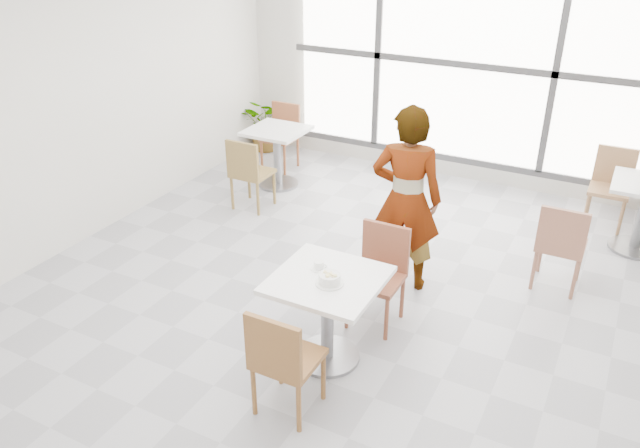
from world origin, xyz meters
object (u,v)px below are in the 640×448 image
at_px(chair_near, 282,357).
at_px(plant_left, 267,125).
at_px(main_table, 327,303).
at_px(bg_chair_right_near, 561,242).
at_px(coffee_cup, 319,266).
at_px(person, 406,200).
at_px(chair_far, 380,268).
at_px(bg_chair_left_far, 282,131).
at_px(bg_table_left, 277,149).
at_px(bg_chair_right_far, 611,182).
at_px(bg_chair_left_near, 248,170).
at_px(oatmeal_bowl, 330,279).

xyz_separation_m(chair_near, plant_left, (-2.94, 4.51, -0.11)).
xyz_separation_m(main_table, bg_chair_right_near, (1.42, 1.88, -0.02)).
height_order(coffee_cup, person, person).
xyz_separation_m(chair_far, bg_chair_right_near, (1.28, 1.19, 0.00)).
xyz_separation_m(main_table, chair_near, (0.01, -0.69, -0.02)).
bearing_deg(chair_far, bg_chair_left_far, 133.60).
xyz_separation_m(bg_table_left, plant_left, (-0.80, 1.03, -0.10)).
relative_size(bg_chair_left_far, bg_chair_right_far, 1.00).
bearing_deg(bg_chair_right_far, person, -124.83).
relative_size(bg_chair_left_far, plant_left, 1.11).
bearing_deg(chair_near, bg_chair_right_near, -118.92).
bearing_deg(bg_table_left, bg_chair_right_far, 11.80).
relative_size(chair_far, bg_chair_right_far, 1.00).
bearing_deg(plant_left, chair_near, -56.91).
xyz_separation_m(chair_near, chair_far, (0.14, 1.38, 0.00)).
height_order(bg_chair_right_near, plant_left, bg_chair_right_near).
bearing_deg(person, chair_far, 79.86).
bearing_deg(bg_chair_left_near, person, 162.32).
xyz_separation_m(person, bg_table_left, (-2.25, 1.47, -0.39)).
xyz_separation_m(bg_chair_right_near, bg_chair_right_far, (0.27, 1.71, 0.00)).
xyz_separation_m(chair_far, plant_left, (-3.08, 3.13, -0.11)).
bearing_deg(coffee_cup, bg_chair_left_far, 124.88).
relative_size(chair_far, plant_left, 1.11).
xyz_separation_m(oatmeal_bowl, bg_chair_left_far, (-2.46, 3.44, -0.29)).
bearing_deg(chair_near, oatmeal_bowl, -94.09).
bearing_deg(bg_chair_right_far, bg_table_left, -168.20).
xyz_separation_m(chair_near, bg_chair_right_far, (1.69, 4.28, 0.00)).
bearing_deg(main_table, bg_table_left, 127.44).
height_order(bg_chair_left_near, plant_left, bg_chair_left_near).
bearing_deg(person, chair_near, 74.29).
height_order(person, plant_left, person).
bearing_deg(person, oatmeal_bowl, 74.69).
relative_size(main_table, person, 0.46).
bearing_deg(bg_chair_left_near, bg_chair_right_far, -157.22).
distance_m(chair_far, oatmeal_bowl, 0.82).
xyz_separation_m(main_table, bg_chair_right_far, (1.70, 3.59, -0.02)).
bearing_deg(plant_left, coffee_cup, -52.97).
xyz_separation_m(oatmeal_bowl, bg_chair_right_near, (1.37, 1.95, -0.29)).
height_order(chair_near, plant_left, chair_near).
height_order(coffee_cup, bg_chair_right_near, bg_chair_right_near).
xyz_separation_m(main_table, person, (0.12, 1.32, 0.35)).
height_order(bg_table_left, plant_left, plant_left).
bearing_deg(bg_table_left, main_table, -52.56).
bearing_deg(bg_chair_left_far, main_table, -54.50).
height_order(main_table, oatmeal_bowl, oatmeal_bowl).
distance_m(chair_far, bg_chair_right_near, 1.74).
distance_m(bg_table_left, bg_chair_right_near, 3.67).
height_order(oatmeal_bowl, person, person).
bearing_deg(bg_chair_left_near, plant_left, -64.17).
relative_size(chair_far, person, 0.50).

